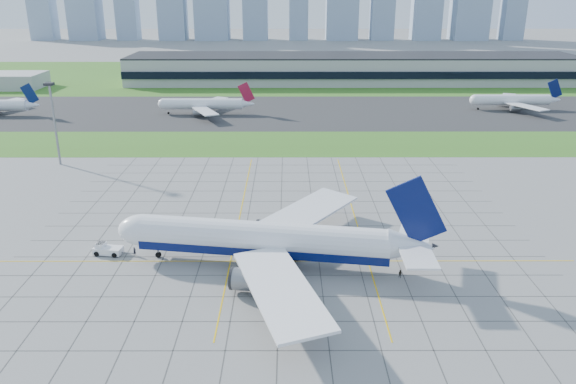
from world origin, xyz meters
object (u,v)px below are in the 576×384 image
Objects in this scene: crew_near at (135,251)px; airliner at (265,240)px; crew_far at (400,274)px; pushback_tug at (107,249)px; distant_jet_2 at (513,100)px; distant_jet_1 at (204,104)px; light_mast at (53,114)px.

airliner is at bearing -66.95° from crew_near.
crew_near is 1.15× the size of crew_far.
crew_near is (6.01, -0.78, -0.12)m from pushback_tug.
crew_near is at bearing -132.11° from distant_jet_2.
distant_jet_1 reaches higher than pushback_tug.
crew_far is at bearing -2.33° from airliner.
pushback_tug is 5.32× the size of crew_far.
distant_jet_1 is 139.79m from distant_jet_2.
distant_jet_2 is at bearing 89.53° from crew_far.
airliner is 28.01m from crew_near.
airliner is at bearing 0.31° from pushback_tug.
pushback_tug is at bearing 114.71° from crew_near.
distant_jet_2 is at bearing 3.83° from distant_jet_1.
distant_jet_1 is at bearing -176.17° from distant_jet_2.
distant_jet_2 is (134.67, 148.97, 3.54)m from crew_near.
crew_near is 200.85m from distant_jet_2.
crew_near is (39.91, -64.41, -15.24)m from light_mast.
pushback_tug is at bearing -179.69° from airliner.
distant_jet_1 is at bearing 137.98° from crew_far.
crew_far is at bearing -38.45° from light_mast.
distant_jet_2 is at bearing 64.06° from airliner.
distant_jet_2 is (81.37, 158.56, 3.67)m from crew_far.
airliner is at bearing -164.69° from crew_far.
light_mast is at bearing 127.12° from pushback_tug.
crew_near is at bearing -58.22° from light_mast.
crew_far is 0.04× the size of distant_jet_2.
light_mast is 73.67m from pushback_tug.
light_mast is at bearing 63.89° from crew_near.
distant_jet_1 is (-58.11, 149.22, 3.67)m from crew_far.
distant_jet_2 is (140.68, 148.19, 3.42)m from pushback_tug.
airliner is 39.57× the size of crew_far.
crew_far is at bearing -68.10° from crew_near.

